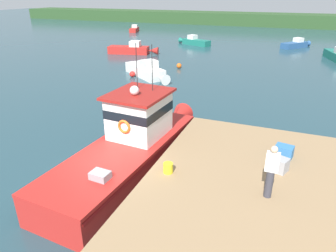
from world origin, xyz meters
TOP-DOWN VIEW (x-y plane):
  - ground_plane at (0.00, 0.00)m, footprint 200.00×200.00m
  - dock at (4.80, 0.00)m, footprint 6.00×9.00m
  - main_fishing_boat at (0.24, 1.25)m, footprint 3.11×9.91m
  - crate_stack_near_edge at (5.87, 2.07)m, footprint 0.67×0.55m
  - crate_stack_mid_dock at (5.73, 1.07)m, footprint 0.72×0.63m
  - bait_bucket at (2.43, -0.39)m, footprint 0.32×0.32m
  - deckhand_by_the_boat at (5.56, -0.52)m, footprint 0.36×0.22m
  - moored_boat_near_channel at (-11.45, 23.37)m, footprint 5.86×2.41m
  - moored_boat_outer_mooring at (-21.07, 42.56)m, footprint 2.16×4.53m
  - moored_boat_mid_harbor at (6.02, 34.83)m, footprint 3.63×4.35m
  - moored_boat_far_right at (-6.73, 32.26)m, footprint 4.93×2.86m
  - moored_boat_off_the_point at (-5.42, 14.58)m, footprint 5.31×4.36m
  - mooring_buoy_spare_mooring at (-3.99, 18.56)m, footprint 0.47×0.47m
  - mooring_buoy_outer at (-6.56, 14.10)m, footprint 0.48×0.48m
  - far_shoreline at (0.00, 62.00)m, footprint 120.00×8.00m

SIDE VIEW (x-z plane):
  - ground_plane at x=0.00m, z-range 0.00..0.00m
  - mooring_buoy_spare_mooring at x=-3.99m, z-range 0.00..0.47m
  - mooring_buoy_outer at x=-6.56m, z-range 0.00..0.48m
  - moored_boat_outer_mooring at x=-21.07m, z-range -0.18..0.96m
  - moored_boat_mid_harbor at x=6.02m, z-range -0.19..1.02m
  - moored_boat_far_right at x=-6.73m, z-range -0.20..1.06m
  - moored_boat_near_channel at x=-11.45m, z-range -0.23..1.24m
  - moored_boat_off_the_point at x=-5.42m, z-range -0.23..1.24m
  - main_fishing_boat at x=0.24m, z-range -1.39..3.41m
  - dock at x=4.80m, z-range 0.47..1.67m
  - far_shoreline at x=0.00m, z-range 0.00..2.40m
  - bait_bucket at x=2.43m, z-range 1.20..1.54m
  - crate_stack_near_edge at x=5.87m, z-range 1.20..1.64m
  - crate_stack_mid_dock at x=5.73m, z-range 1.20..1.67m
  - deckhand_by_the_boat at x=5.56m, z-range 1.24..2.87m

